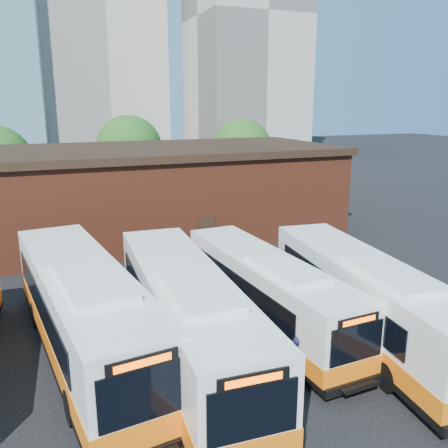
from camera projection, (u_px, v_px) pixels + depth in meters
name	position (u px, v px, depth m)	size (l,w,h in m)	color
ground	(260.00, 369.00, 17.34)	(220.00, 220.00, 0.00)	black
bus_west	(84.00, 315.00, 17.76)	(4.52, 14.16, 3.80)	white
bus_midwest	(186.00, 320.00, 17.46)	(3.49, 13.68, 3.69)	white
bus_mideast	(267.00, 294.00, 20.35)	(3.16, 12.07, 3.25)	white
bus_east	(366.00, 303.00, 19.18)	(4.07, 13.12, 3.52)	white
transit_worker	(297.00, 359.00, 16.37)	(0.62, 0.41, 1.70)	#131537
depot_building	(140.00, 191.00, 34.52)	(28.60, 12.60, 6.40)	maroon
tree_mid	(129.00, 148.00, 47.38)	(6.56, 6.56, 8.36)	#382314
tree_east	(242.00, 150.00, 48.72)	(6.24, 6.24, 7.96)	#382314
tower_right	(246.00, 16.00, 83.33)	(18.00, 18.00, 49.20)	#B9B3AA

